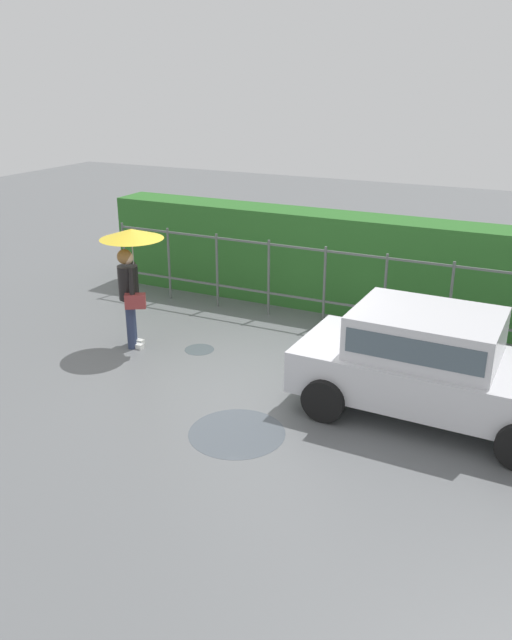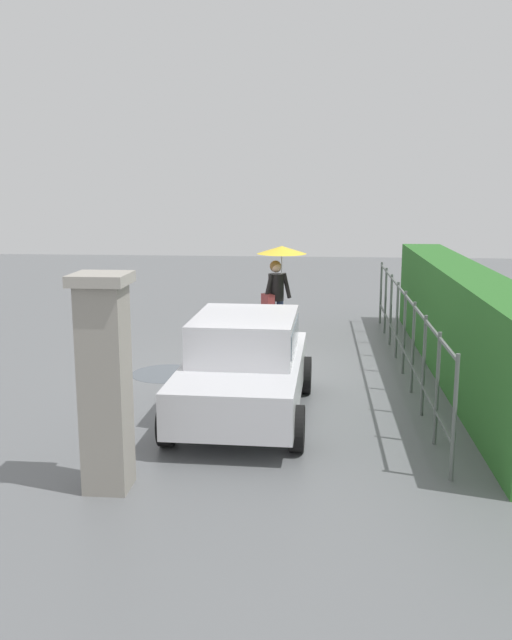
{
  "view_description": "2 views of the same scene",
  "coord_description": "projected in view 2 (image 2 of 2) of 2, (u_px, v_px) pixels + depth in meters",
  "views": [
    {
      "loc": [
        3.82,
        -8.02,
        4.39
      ],
      "look_at": [
        -0.04,
        -0.1,
        1.01
      ],
      "focal_mm": 35.83,
      "sensor_mm": 36.0,
      "label": 1
    },
    {
      "loc": [
        12.1,
        1.06,
        3.34
      ],
      "look_at": [
        -0.12,
        -0.01,
        0.91
      ],
      "focal_mm": 38.53,
      "sensor_mm": 36.0,
      "label": 2
    }
  ],
  "objects": [
    {
      "name": "puddle_far",
      "position": [
        290.0,
        351.0,
        13.93
      ],
      "size": [
        0.51,
        0.51,
        0.0
      ],
      "primitive_type": "cylinder",
      "color": "#4C545B",
      "rests_on": "ground"
    },
    {
      "name": "car",
      "position": [
        245.0,
        362.0,
        9.96
      ],
      "size": [
        3.78,
        1.94,
        1.48
      ],
      "rotation": [
        0.0,
        0.0,
        -0.03
      ],
      "color": "silver",
      "rests_on": "ground"
    },
    {
      "name": "fence_section",
      "position": [
        404.0,
        329.0,
        12.15
      ],
      "size": [
        9.14,
        0.05,
        1.5
      ],
      "color": "#59605B",
      "rests_on": "ground"
    },
    {
      "name": "pedestrian",
      "position": [
        279.0,
        270.0,
        14.73
      ],
      "size": [
        1.06,
        1.06,
        2.05
      ],
      "rotation": [
        0.0,
        0.0,
        0.55
      ],
      "color": "#2D3856",
      "rests_on": "ground"
    },
    {
      "name": "puddle_near",
      "position": [
        167.0,
        373.0,
        12.31
      ],
      "size": [
        1.28,
        1.28,
        0.0
      ],
      "primitive_type": "cylinder",
      "color": "#4C545B",
      "rests_on": "ground"
    },
    {
      "name": "ground_plane",
      "position": [
        256.0,
        370.0,
        12.57
      ],
      "size": [
        40.0,
        40.0,
        0.0
      ],
      "primitive_type": "plane",
      "color": "slate"
    },
    {
      "name": "gate_pillar",
      "position": [
        105.0,
        381.0,
        7.44
      ],
      "size": [
        0.6,
        0.6,
        2.42
      ],
      "color": "gray",
      "rests_on": "ground"
    },
    {
      "name": "hedge_row",
      "position": [
        461.0,
        323.0,
        12.04
      ],
      "size": [
        10.09,
        0.9,
        1.9
      ],
      "primitive_type": "cube",
      "color": "#2D6B28",
      "rests_on": "ground"
    }
  ]
}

